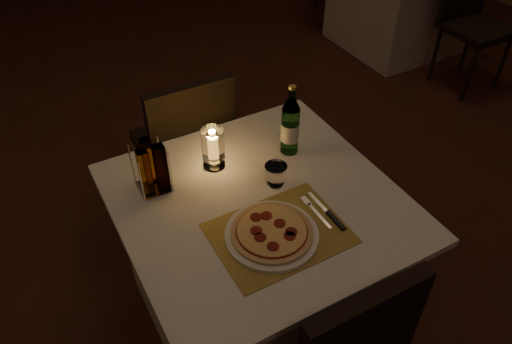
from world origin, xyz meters
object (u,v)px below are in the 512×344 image
tumbler (276,175)px  neighbor_table_right (400,2)px  plate (272,235)px  chair_far (187,139)px  hurricane_candle (213,145)px  pizza (272,231)px  water_bottle (290,126)px  main_table (258,263)px

tumbler → neighbor_table_right: bearing=38.1°
plate → neighbor_table_right: (2.43, 2.02, -0.38)m
chair_far → hurricane_candle: hurricane_candle is taller
tumbler → neighbor_table_right: (2.28, 1.79, -0.41)m
pizza → water_bottle: size_ratio=0.91×
tumbler → water_bottle: size_ratio=0.28×
chair_far → neighbor_table_right: 2.63m
main_table → pizza: (-0.05, -0.18, 0.39)m
plate → neighbor_table_right: bearing=39.7°
tumbler → water_bottle: bearing=43.8°
neighbor_table_right → water_bottle: bearing=-142.3°
neighbor_table_right → plate: bearing=-140.3°
chair_far → neighbor_table_right: (2.38, 1.12, -0.18)m
chair_far → hurricane_candle: bearing=-97.3°
plate → chair_far: bearing=86.8°
tumbler → neighbor_table_right: size_ratio=0.09×
pizza → water_bottle: water_bottle is taller
hurricane_candle → neighbor_table_right: size_ratio=0.17×
pizza → tumbler: (0.15, 0.23, 0.02)m
neighbor_table_right → tumbler: bearing=-141.9°
main_table → hurricane_candle: hurricane_candle is taller
chair_far → pizza: chair_far is taller
hurricane_candle → tumbler: bearing=-52.4°
chair_far → plate: size_ratio=2.81×
plate → pizza: size_ratio=1.14×
main_table → plate: 0.42m
main_table → water_bottle: bearing=37.6°
water_bottle → main_table: bearing=-142.4°
pizza → main_table: bearing=74.5°
water_bottle → neighbor_table_right: (2.13, 1.64, -0.49)m
chair_far → water_bottle: bearing=-64.3°
pizza → neighbor_table_right: bearing=39.7°
chair_far → main_table: bearing=-90.0°
water_bottle → neighbor_table_right: 2.73m
pizza → chair_far: bearing=86.8°
water_bottle → tumbler: bearing=-136.2°
main_table → tumbler: size_ratio=11.76×
plate → tumbler: size_ratio=3.76×
plate → hurricane_candle: 0.45m
plate → water_bottle: (0.30, 0.37, 0.11)m
water_bottle → plate: bearing=-128.8°
neighbor_table_right → hurricane_candle: bearing=-147.1°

